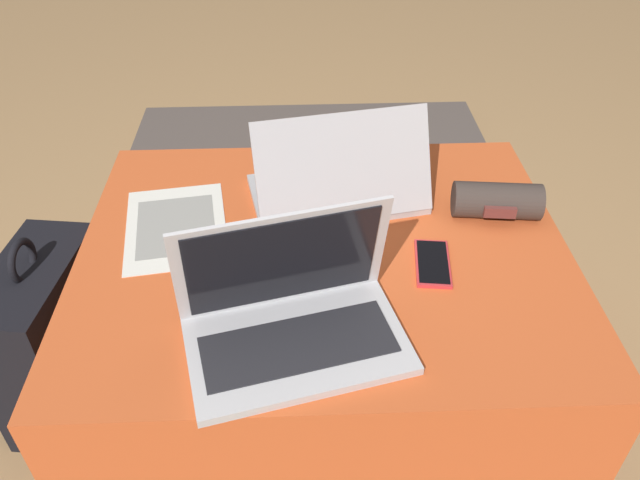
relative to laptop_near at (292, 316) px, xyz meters
name	(u,v)px	position (x,y,z in m)	size (l,w,h in m)	color
ground_plane	(323,392)	(0.07, 0.24, -0.52)	(14.00, 14.00, 0.00)	tan
ottoman	(324,326)	(0.07, 0.24, -0.28)	(1.00, 0.82, 0.47)	maroon
laptop_near	(292,316)	(0.00, 0.00, 0.00)	(0.41, 0.31, 0.24)	silver
laptop_far	(339,185)	(0.11, 0.40, 0.00)	(0.41, 0.29, 0.22)	#B7B7BC
cell_phone	(433,263)	(0.28, 0.18, -0.04)	(0.08, 0.15, 0.01)	red
backpack	(49,339)	(-0.57, 0.26, -0.32)	(0.25, 0.36, 0.49)	black
paper_sheet	(176,226)	(-0.25, 0.33, -0.05)	(0.25, 0.32, 0.00)	silver
wrist_brace	(497,201)	(0.44, 0.34, -0.01)	(0.19, 0.11, 0.08)	#3D332D
fireplace_hearth	(309,137)	(0.07, 1.50, -0.50)	(1.40, 0.50, 0.04)	#564C47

